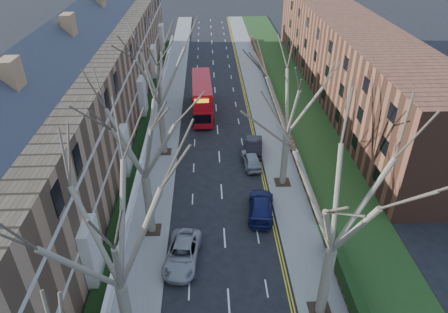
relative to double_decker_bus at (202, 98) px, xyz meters
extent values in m
cube|color=slate|center=(-4.26, 1.54, -2.00)|extent=(3.00, 102.00, 0.12)
cube|color=slate|center=(7.74, 1.54, -2.00)|extent=(3.00, 102.00, 0.12)
cube|color=#916B49|center=(-12.06, -6.46, 2.94)|extent=(9.00, 78.00, 10.00)
cube|color=#2E3038|center=(-12.06, -6.46, 8.94)|extent=(4.67, 78.00, 4.67)
cube|color=beige|center=(-7.61, -6.46, 1.44)|extent=(0.12, 78.00, 0.35)
cube|color=beige|center=(-7.61, -6.46, 4.94)|extent=(0.12, 78.00, 0.35)
cube|color=brown|center=(19.24, 5.54, 2.94)|extent=(8.00, 54.00, 10.00)
cube|color=brown|center=(9.44, 5.54, -1.49)|extent=(0.35, 54.00, 0.90)
cube|color=white|center=(-5.91, -6.46, -1.44)|extent=(0.30, 78.00, 1.00)
cube|color=#1C3B15|center=(12.24, 1.54, -1.91)|extent=(6.00, 102.00, 0.06)
cylinder|color=#665C49|center=(-3.96, -21.46, 0.60)|extent=(0.64, 0.64, 5.07)
cube|color=#2D2116|center=(-3.96, -21.46, -1.92)|extent=(1.40, 1.40, 0.05)
cylinder|color=#665C49|center=(-3.96, -9.46, 0.69)|extent=(0.60, 0.60, 5.25)
cube|color=#2D2116|center=(-3.96, -9.46, -1.92)|extent=(1.40, 1.40, 0.05)
cylinder|color=#665C49|center=(7.44, -29.46, 0.69)|extent=(0.64, 0.64, 5.25)
cube|color=#2D2116|center=(7.44, -29.46, -1.92)|extent=(1.40, 1.40, 0.05)
cylinder|color=#665C49|center=(7.44, -15.46, 0.60)|extent=(0.60, 0.60, 5.07)
cube|color=#2D2116|center=(7.44, -15.46, -1.92)|extent=(1.40, 1.40, 0.05)
cube|color=#AF0C15|center=(0.00, 0.00, -0.71)|extent=(2.59, 10.03, 1.99)
cube|color=#AF0C15|center=(0.00, 0.00, 1.19)|extent=(2.57, 9.53, 1.81)
cube|color=black|center=(0.00, 0.00, -0.30)|extent=(2.58, 9.23, 0.82)
cube|color=black|center=(0.00, 0.00, 1.28)|extent=(2.57, 9.04, 0.82)
imported|color=#949499|center=(-1.38, -24.71, -1.37)|extent=(2.93, 5.24, 1.39)
imported|color=#161A4D|center=(4.90, -19.61, -1.33)|extent=(2.71, 5.25, 1.46)
imported|color=gray|center=(4.85, -12.22, -1.37)|extent=(2.01, 4.19, 1.38)
imported|color=black|center=(5.39, -9.76, -1.29)|extent=(2.17, 4.82, 1.53)
camera|label=1|loc=(0.68, -45.45, 19.60)|focal=32.00mm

